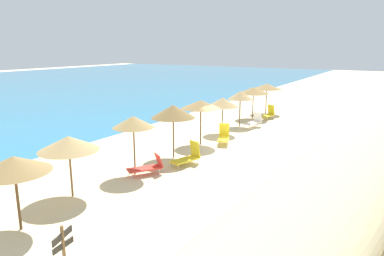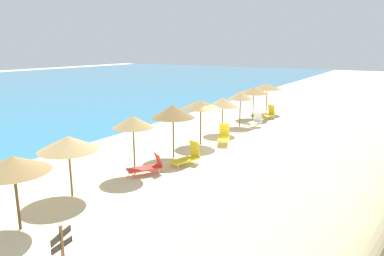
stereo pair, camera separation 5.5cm
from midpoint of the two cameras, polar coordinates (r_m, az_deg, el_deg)
name	(u,v)px [view 2 (the right image)]	position (r m, az deg, el deg)	size (l,w,h in m)	color
ground_plane	(229,146)	(21.86, 5.97, -2.94)	(160.00, 160.00, 0.00)	beige
dune_ridge	(369,153)	(18.68, 26.53, -3.56)	(47.51, 4.25, 2.18)	#C9B586
beach_umbrella_0	(13,164)	(12.79, -26.66, -5.21)	(2.34, 2.34, 2.55)	brown
beach_umbrella_1	(68,143)	(14.83, -19.14, -2.34)	(2.39, 2.39, 2.53)	brown
beach_umbrella_2	(133,122)	(16.71, -9.34, 0.96)	(1.94, 1.94, 2.82)	brown
beach_umbrella_3	(173,111)	(19.06, -2.98, 2.67)	(2.38, 2.38, 2.92)	brown
beach_umbrella_4	(201,104)	(21.74, 1.49, 3.80)	(2.41, 2.41, 2.77)	brown
beach_umbrella_5	(223,102)	(24.67, 5.02, 4.13)	(2.19, 2.19, 2.52)	brown
beach_umbrella_6	(241,95)	(27.17, 7.84, 5.19)	(1.92, 1.92, 2.67)	brown
beach_umbrella_7	(254,91)	(30.28, 9.92, 5.94)	(2.61, 2.61, 2.65)	brown
beach_umbrella_8	(267,87)	(32.89, 12.01, 6.51)	(2.64, 2.64, 2.69)	brown
lounge_chair_0	(269,114)	(30.59, 12.30, 2.27)	(1.46, 0.77, 1.17)	yellow
lounge_chair_1	(254,121)	(27.15, 9.98, 1.06)	(1.75, 0.93, 1.11)	white
lounge_chair_2	(188,156)	(18.36, -0.59, -4.57)	(1.73, 1.05, 1.17)	yellow
lounge_chair_3	(148,166)	(17.09, -7.03, -6.13)	(1.74, 1.45, 0.96)	red
lounge_chair_4	(224,136)	(22.27, 5.18, -1.22)	(1.57, 1.13, 1.26)	yellow
wooden_signpost	(62,247)	(10.18, -19.94, -17.52)	(0.81, 0.29, 1.53)	brown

